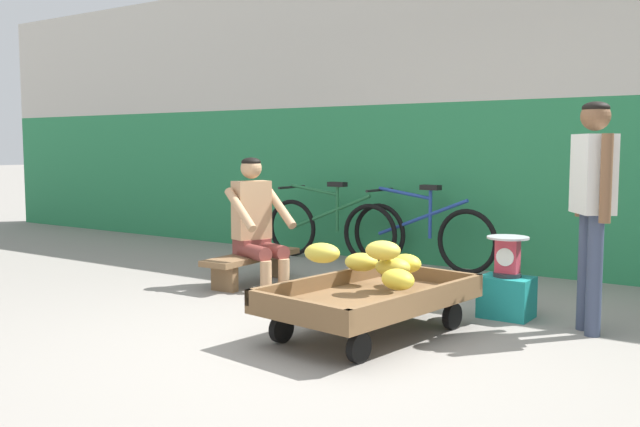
# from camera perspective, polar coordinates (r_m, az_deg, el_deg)

# --- Properties ---
(ground_plane) EXTENTS (80.00, 80.00, 0.00)m
(ground_plane) POSITION_cam_1_polar(r_m,az_deg,el_deg) (4.39, -0.94, -10.94)
(ground_plane) COLOR gray
(back_wall) EXTENTS (16.00, 0.30, 3.17)m
(back_wall) POSITION_cam_1_polar(r_m,az_deg,el_deg) (7.24, 15.00, 8.00)
(back_wall) COLOR #287F4C
(back_wall) RESTS_ON ground
(banana_cart) EXTENTS (1.02, 1.54, 0.36)m
(banana_cart) POSITION_cam_1_polar(r_m,az_deg,el_deg) (4.65, 4.06, -6.97)
(banana_cart) COLOR brown
(banana_cart) RESTS_ON ground
(banana_pile) EXTENTS (0.81, 0.89, 0.26)m
(banana_pile) POSITION_cam_1_polar(r_m,az_deg,el_deg) (4.73, 4.67, -3.97)
(banana_pile) COLOR gold
(banana_pile) RESTS_ON banana_cart
(low_bench) EXTENTS (0.35, 1.11, 0.27)m
(low_bench) POSITION_cam_1_polar(r_m,az_deg,el_deg) (6.40, -5.52, -3.91)
(low_bench) COLOR brown
(low_bench) RESTS_ON ground
(vendor_seated) EXTENTS (0.73, 0.61, 1.14)m
(vendor_seated) POSITION_cam_1_polar(r_m,az_deg,el_deg) (6.28, -5.16, -0.70)
(vendor_seated) COLOR tan
(vendor_seated) RESTS_ON ground
(plastic_crate) EXTENTS (0.36, 0.28, 0.30)m
(plastic_crate) POSITION_cam_1_polar(r_m,az_deg,el_deg) (5.32, 14.85, -6.55)
(plastic_crate) COLOR #19847F
(plastic_crate) RESTS_ON ground
(weighing_scale) EXTENTS (0.30, 0.30, 0.29)m
(weighing_scale) POSITION_cam_1_polar(r_m,az_deg,el_deg) (5.26, 14.93, -3.32)
(weighing_scale) COLOR #28282D
(weighing_scale) RESTS_ON plastic_crate
(bicycle_near_left) EXTENTS (1.66, 0.48, 0.86)m
(bicycle_near_left) POSITION_cam_1_polar(r_m,az_deg,el_deg) (7.67, 0.75, -1.16)
(bicycle_near_left) COLOR black
(bicycle_near_left) RESTS_ON ground
(bicycle_far_left) EXTENTS (1.66, 0.48, 0.86)m
(bicycle_far_left) POSITION_cam_1_polar(r_m,az_deg,el_deg) (7.19, 8.16, -1.67)
(bicycle_far_left) COLOR black
(bicycle_far_left) RESTS_ON ground
(customer_adult) EXTENTS (0.35, 0.42, 1.53)m
(customer_adult) POSITION_cam_1_polar(r_m,az_deg,el_deg) (4.95, 21.20, 1.75)
(customer_adult) COLOR #38425B
(customer_adult) RESTS_ON ground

